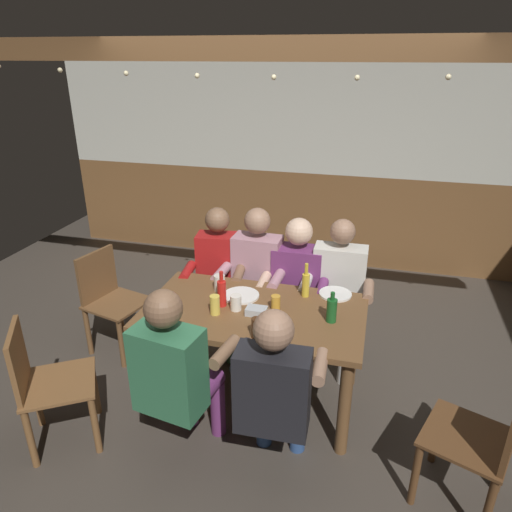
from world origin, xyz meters
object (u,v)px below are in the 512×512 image
dining_table (254,324)px  table_candle (169,298)px  chair_empty_far_end (45,382)px  bottle_1 (222,292)px  person_4 (176,370)px  pint_glass_1 (276,303)px  person_0 (217,273)px  condiment_caddy (256,311)px  pint_glass_2 (215,305)px  person_5 (275,389)px  person_2 (296,283)px  bottle_2 (332,310)px  plate_0 (335,294)px  person_1 (255,275)px  plate_1 (241,295)px  chair_empty_near_left (484,441)px  pint_glass_0 (219,283)px  person_3 (338,288)px  chair_empty_near_right (110,298)px  pint_glass_3 (256,328)px  pint_glass_4 (236,303)px

dining_table → table_candle: bearing=-174.0°
chair_empty_far_end → bottle_1: (0.94, 0.75, 0.39)m
person_4 → pint_glass_1: (0.44, 0.71, 0.13)m
person_0 → condiment_caddy: bearing=118.4°
person_4 → pint_glass_2: size_ratio=9.05×
person_5 → table_candle: bearing=144.4°
person_2 → bottle_2: size_ratio=5.58×
person_4 → plate_0: 1.32m
dining_table → person_0: bearing=127.1°
person_1 → plate_0: size_ratio=5.26×
pint_glass_1 → person_2: bearing=87.3°
condiment_caddy → plate_1: (-0.17, 0.22, -0.02)m
chair_empty_near_left → bottle_1: (-1.67, 0.56, 0.39)m
person_5 → pint_glass_0: person_5 is taller
person_1 → person_2: size_ratio=1.05×
person_3 → chair_empty_near_right: person_3 is taller
dining_table → person_0: (-0.50, 0.67, 0.03)m
plate_1 → pint_glass_2: size_ratio=1.93×
chair_empty_near_left → pint_glass_3: bearing=101.5°
chair_empty_near_right → table_candle: bearing=75.9°
person_5 → pint_glass_2: person_5 is taller
dining_table → person_0: 0.84m
plate_0 → plate_1: 0.69m
person_4 → pint_glass_2: (0.05, 0.55, 0.14)m
plate_1 → person_5: bearing=-61.8°
person_2 → pint_glass_0: bearing=41.0°
plate_0 → person_3: bearing=91.2°
person_5 → bottle_2: size_ratio=5.61×
person_1 → chair_empty_near_right: bearing=17.3°
person_2 → bottle_2: 0.79m
chair_empty_near_right → condiment_caddy: size_ratio=6.29×
person_5 → pint_glass_3: 0.42m
plate_0 → pint_glass_0: size_ratio=1.96×
chair_empty_near_left → chair_empty_far_end: bearing=115.6°
dining_table → pint_glass_0: pint_glass_0 is taller
pint_glass_3 → person_5: bearing=-59.6°
plate_0 → pint_glass_1: pint_glass_1 is taller
pint_glass_0 → pint_glass_2: pint_glass_2 is taller
person_2 → table_candle: bearing=42.0°
bottle_1 → pint_glass_2: bearing=-94.1°
pint_glass_2 → condiment_caddy: bearing=13.6°
person_0 → table_candle: person_0 is taller
chair_empty_far_end → pint_glass_0: (0.85, 0.97, 0.34)m
person_0 → condiment_caddy: (0.54, -0.72, 0.11)m
table_candle → plate_0: table_candle is taller
person_5 → pint_glass_4: person_5 is taller
chair_empty_near_right → chair_empty_far_end: same height
dining_table → plate_0: (0.52, 0.36, 0.13)m
pint_glass_0 → pint_glass_3: (0.43, -0.54, 0.01)m
person_3 → pint_glass_0: 0.96m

